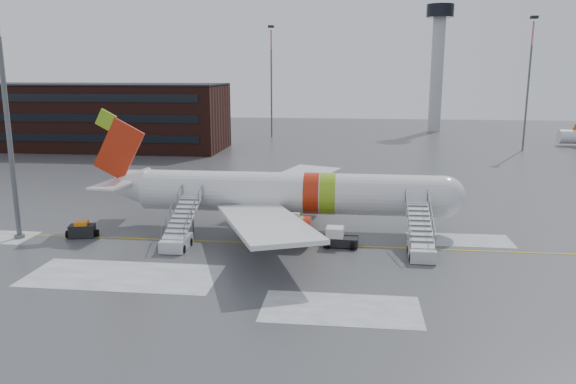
# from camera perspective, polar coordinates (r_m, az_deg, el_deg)

# --- Properties ---
(ground) EXTENTS (260.00, 260.00, 0.00)m
(ground) POSITION_cam_1_polar(r_m,az_deg,el_deg) (50.40, -5.65, -4.75)
(ground) COLOR #494C4F
(ground) RESTS_ON ground
(airliner) EXTENTS (35.03, 32.97, 11.18)m
(airliner) POSITION_cam_1_polar(r_m,az_deg,el_deg) (52.53, -0.77, -0.14)
(airliner) COLOR silver
(airliner) RESTS_ON ground
(airstair_fwd) EXTENTS (2.05, 7.70, 3.48)m
(airstair_fwd) POSITION_cam_1_polar(r_m,az_deg,el_deg) (46.70, 13.32, -5.05)
(airstair_fwd) COLOR silver
(airstair_fwd) RESTS_ON ground
(airstair_aft) EXTENTS (2.05, 7.70, 3.48)m
(airstair_aft) POSITION_cam_1_polar(r_m,az_deg,el_deg) (48.62, -11.04, -4.25)
(airstair_aft) COLOR silver
(airstair_aft) RESTS_ON ground
(pushback_tug) EXTENTS (3.00, 2.32, 1.66)m
(pushback_tug) POSITION_cam_1_polar(r_m,az_deg,el_deg) (48.06, 5.17, -4.67)
(pushback_tug) COLOR black
(pushback_tug) RESTS_ON ground
(baggage_tractor) EXTENTS (2.95, 1.79, 1.47)m
(baggage_tractor) POSITION_cam_1_polar(r_m,az_deg,el_deg) (53.77, -20.18, -3.68)
(baggage_tractor) COLOR black
(baggage_tractor) RESTS_ON ground
(light_mast_near) EXTENTS (1.20, 1.20, 22.05)m
(light_mast_near) POSITION_cam_1_polar(r_m,az_deg,el_deg) (53.98, -26.72, 7.60)
(light_mast_near) COLOR #595B60
(light_mast_near) RESTS_ON ground
(terminal_building) EXTENTS (62.00, 16.11, 12.30)m
(terminal_building) POSITION_cam_1_polar(r_m,az_deg,el_deg) (116.49, -21.92, 7.19)
(terminal_building) COLOR #3F1E16
(terminal_building) RESTS_ON ground
(control_tower) EXTENTS (6.40, 6.40, 30.00)m
(control_tower) POSITION_cam_1_polar(r_m,az_deg,el_deg) (143.43, 14.98, 13.47)
(control_tower) COLOR #B2B5BA
(control_tower) RESTS_ON ground
(light_mast_far_ne) EXTENTS (1.20, 1.20, 24.25)m
(light_mast_far_ne) POSITION_cam_1_polar(r_m,az_deg,el_deg) (113.49, 23.29, 10.84)
(light_mast_far_ne) COLOR #595B60
(light_mast_far_ne) RESTS_ON ground
(light_mast_far_n) EXTENTS (1.20, 1.20, 24.25)m
(light_mast_far_n) POSITION_cam_1_polar(r_m,az_deg,el_deg) (126.42, -1.71, 11.85)
(light_mast_far_n) COLOR #595B60
(light_mast_far_n) RESTS_ON ground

